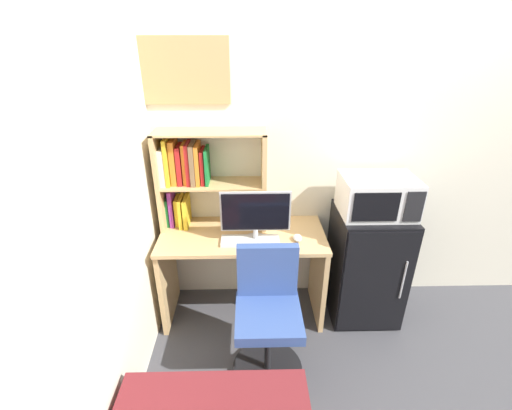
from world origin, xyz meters
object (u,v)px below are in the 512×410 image
object	(u,v)px
desk_chair	(268,321)
microwave	(377,196)
wall_corkboard	(182,71)
monitor	(255,214)
keyboard	(250,241)
hutch_bookshelf	(196,175)
mini_fridge	(366,265)
computer_mouse	(298,238)

from	to	relation	value
desk_chair	microwave	bearing A→B (deg)	33.78
wall_corkboard	microwave	bearing A→B (deg)	-11.16
monitor	keyboard	size ratio (longest dim) A/B	1.18
hutch_bookshelf	mini_fridge	size ratio (longest dim) A/B	0.86
hutch_bookshelf	keyboard	size ratio (longest dim) A/B	1.89
mini_fridge	desk_chair	distance (m)	0.96
computer_mouse	desk_chair	distance (m)	0.61
monitor	computer_mouse	size ratio (longest dim) A/B	5.26
computer_mouse	desk_chair	size ratio (longest dim) A/B	0.10
computer_mouse	wall_corkboard	xyz separation A→B (m)	(-0.78, 0.36, 1.09)
computer_mouse	monitor	bearing A→B (deg)	178.48
keyboard	computer_mouse	xyz separation A→B (m)	(0.34, 0.02, 0.01)
hutch_bookshelf	wall_corkboard	bearing A→B (deg)	115.20
computer_mouse	keyboard	bearing A→B (deg)	-177.36
monitor	microwave	bearing A→B (deg)	5.96
mini_fridge	desk_chair	xyz separation A→B (m)	(-0.80, -0.53, -0.05)
hutch_bookshelf	wall_corkboard	world-z (taller)	wall_corkboard
hutch_bookshelf	monitor	size ratio (longest dim) A/B	1.61
keyboard	desk_chair	size ratio (longest dim) A/B	0.46
wall_corkboard	mini_fridge	bearing A→B (deg)	-11.28
desk_chair	wall_corkboard	size ratio (longest dim) A/B	1.40
keyboard	hutch_bookshelf	bearing A→B (deg)	145.24
wall_corkboard	monitor	bearing A→B (deg)	-36.49
hutch_bookshelf	keyboard	bearing A→B (deg)	-34.76
mini_fridge	wall_corkboard	distance (m)	1.96
keyboard	desk_chair	distance (m)	0.56
keyboard	wall_corkboard	bearing A→B (deg)	139.42
hutch_bookshelf	computer_mouse	world-z (taller)	hutch_bookshelf
hutch_bookshelf	wall_corkboard	distance (m)	0.71
keyboard	microwave	world-z (taller)	microwave
hutch_bookshelf	keyboard	world-z (taller)	hutch_bookshelf
hutch_bookshelf	keyboard	distance (m)	0.62
mini_fridge	desk_chair	bearing A→B (deg)	-146.37
desk_chair	hutch_bookshelf	bearing A→B (deg)	125.89
mini_fridge	desk_chair	world-z (taller)	mini_fridge
computer_mouse	mini_fridge	size ratio (longest dim) A/B	0.10
hutch_bookshelf	microwave	bearing A→B (deg)	-6.98
keyboard	wall_corkboard	xyz separation A→B (m)	(-0.44, 0.38, 1.10)
monitor	mini_fridge	world-z (taller)	monitor
desk_chair	wall_corkboard	distance (m)	1.74
hutch_bookshelf	microwave	size ratio (longest dim) A/B	1.53
hutch_bookshelf	desk_chair	size ratio (longest dim) A/B	0.88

